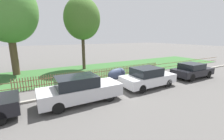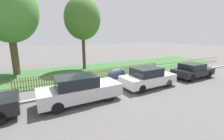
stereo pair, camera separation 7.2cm
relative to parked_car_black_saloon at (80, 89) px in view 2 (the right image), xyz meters
name	(u,v)px [view 2 (the right image)]	position (x,y,z in m)	size (l,w,h in m)	color
ground_plane	(114,87)	(2.97, 1.28, -0.76)	(120.00, 120.00, 0.00)	#565451
kerb_stone	(113,86)	(2.97, 1.38, -0.70)	(37.61, 0.20, 0.12)	#9E998E
grass_strip	(87,71)	(2.97, 7.16, -0.76)	(37.61, 7.11, 0.01)	#33602D
park_fence	(101,74)	(2.97, 3.62, -0.29)	(37.61, 0.05, 0.94)	olive
parked_car_black_saloon	(80,89)	(0.00, 0.00, 0.00)	(4.56, 1.68, 1.55)	#BCBCC1
parked_car_navy_estate	(148,77)	(5.14, 0.13, -0.04)	(4.12, 1.81, 1.47)	silver
parked_car_red_compact	(193,70)	(10.37, 0.05, -0.08)	(3.91, 1.78, 1.33)	black
covered_motorcycle	(117,74)	(3.89, 2.36, -0.10)	(1.80, 0.87, 1.11)	black
tree_behind_motorcycle	(8,10)	(-3.48, 9.17, 5.17)	(5.08, 5.08, 8.90)	brown
tree_mid_park	(82,19)	(3.14, 8.40, 4.72)	(3.87, 3.87, 7.73)	#473828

